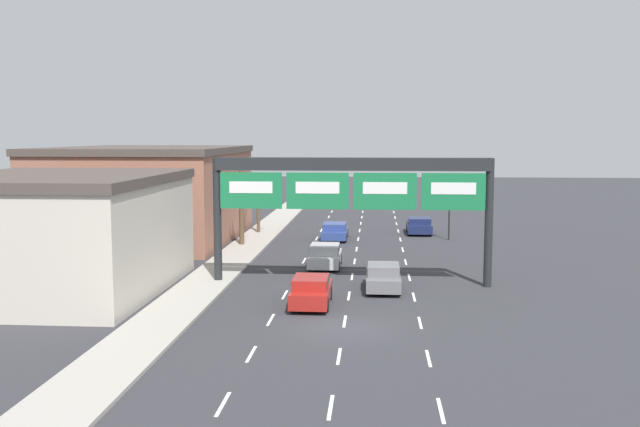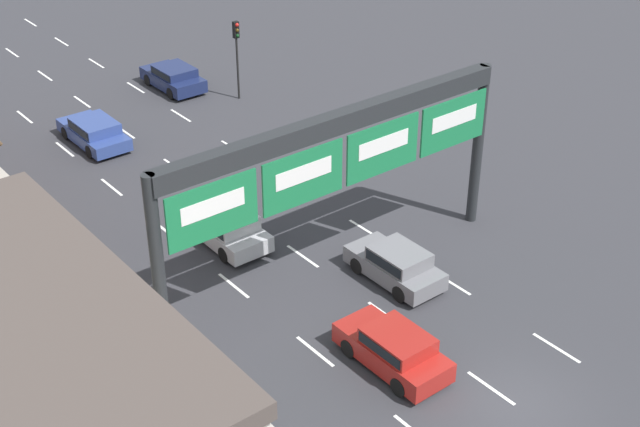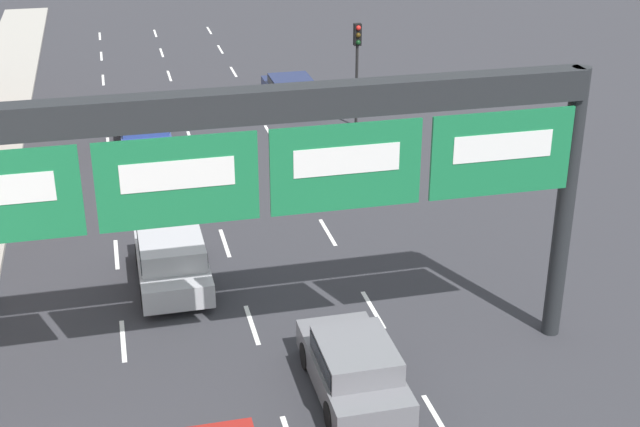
{
  "view_description": "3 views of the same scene",
  "coord_description": "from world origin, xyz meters",
  "px_view_note": "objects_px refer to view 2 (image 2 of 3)",
  "views": [
    {
      "loc": [
        1.28,
        -29.69,
        8.2
      ],
      "look_at": [
        -1.76,
        9.62,
        3.83
      ],
      "focal_mm": 40.0,
      "sensor_mm": 36.0,
      "label": 1
    },
    {
      "loc": [
        -18.0,
        -12.8,
        19.31
      ],
      "look_at": [
        -0.85,
        8.81,
        3.28
      ],
      "focal_mm": 50.0,
      "sensor_mm": 36.0,
      "label": 2
    },
    {
      "loc": [
        -3.0,
        -8.85,
        12.14
      ],
      "look_at": [
        2.27,
        12.8,
        2.16
      ],
      "focal_mm": 50.0,
      "sensor_mm": 36.0,
      "label": 3
    }
  ],
  "objects_px": {
    "car_blue": "(94,131)",
    "car_red": "(394,348)",
    "car_silver": "(226,226)",
    "sign_gantry": "(339,150)",
    "car_grey": "(396,264)",
    "car_navy": "(174,77)",
    "traffic_light_near_gantry": "(237,44)"
  },
  "relations": [
    {
      "from": "car_red",
      "to": "traffic_light_near_gantry",
      "type": "relative_size",
      "value": 0.94
    },
    {
      "from": "car_blue",
      "to": "car_silver",
      "type": "relative_size",
      "value": 1.08
    },
    {
      "from": "sign_gantry",
      "to": "car_grey",
      "type": "height_order",
      "value": "sign_gantry"
    },
    {
      "from": "car_navy",
      "to": "traffic_light_near_gantry",
      "type": "relative_size",
      "value": 0.97
    },
    {
      "from": "car_blue",
      "to": "car_silver",
      "type": "xyz_separation_m",
      "value": [
        0.05,
        -11.83,
        0.06
      ]
    },
    {
      "from": "car_blue",
      "to": "traffic_light_near_gantry",
      "type": "height_order",
      "value": "traffic_light_near_gantry"
    },
    {
      "from": "car_navy",
      "to": "car_silver",
      "type": "xyz_separation_m",
      "value": [
        -6.74,
        -15.72,
        0.04
      ]
    },
    {
      "from": "sign_gantry",
      "to": "car_blue",
      "type": "xyz_separation_m",
      "value": [
        -1.82,
        16.8,
        -4.84
      ]
    },
    {
      "from": "sign_gantry",
      "to": "car_silver",
      "type": "xyz_separation_m",
      "value": [
        -1.78,
        4.98,
        -4.78
      ]
    },
    {
      "from": "car_blue",
      "to": "traffic_light_near_gantry",
      "type": "xyz_separation_m",
      "value": [
        8.89,
        0.42,
        2.43
      ]
    },
    {
      "from": "sign_gantry",
      "to": "traffic_light_near_gantry",
      "type": "distance_m",
      "value": 18.78
    },
    {
      "from": "car_grey",
      "to": "car_red",
      "type": "height_order",
      "value": "car_red"
    },
    {
      "from": "car_red",
      "to": "sign_gantry",
      "type": "bearing_deg",
      "value": 70.9
    },
    {
      "from": "sign_gantry",
      "to": "car_red",
      "type": "distance_m",
      "value": 7.15
    },
    {
      "from": "car_silver",
      "to": "car_blue",
      "type": "bearing_deg",
      "value": 90.23
    },
    {
      "from": "car_blue",
      "to": "car_red",
      "type": "bearing_deg",
      "value": -89.77
    },
    {
      "from": "car_grey",
      "to": "car_blue",
      "type": "relative_size",
      "value": 0.88
    },
    {
      "from": "sign_gantry",
      "to": "car_silver",
      "type": "height_order",
      "value": "sign_gantry"
    },
    {
      "from": "car_blue",
      "to": "car_red",
      "type": "xyz_separation_m",
      "value": [
        0.09,
        -21.82,
        0.05
      ]
    },
    {
      "from": "car_grey",
      "to": "car_navy",
      "type": "relative_size",
      "value": 0.94
    },
    {
      "from": "car_grey",
      "to": "traffic_light_near_gantry",
      "type": "bearing_deg",
      "value": 74.03
    },
    {
      "from": "car_blue",
      "to": "traffic_light_near_gantry",
      "type": "relative_size",
      "value": 1.04
    },
    {
      "from": "traffic_light_near_gantry",
      "to": "car_red",
      "type": "bearing_deg",
      "value": -111.6
    },
    {
      "from": "car_silver",
      "to": "traffic_light_near_gantry",
      "type": "distance_m",
      "value": 15.29
    },
    {
      "from": "sign_gantry",
      "to": "car_navy",
      "type": "distance_m",
      "value": 21.83
    },
    {
      "from": "car_blue",
      "to": "car_navy",
      "type": "height_order",
      "value": "car_navy"
    },
    {
      "from": "sign_gantry",
      "to": "car_blue",
      "type": "distance_m",
      "value": 17.58
    },
    {
      "from": "sign_gantry",
      "to": "car_blue",
      "type": "height_order",
      "value": "sign_gantry"
    },
    {
      "from": "sign_gantry",
      "to": "car_navy",
      "type": "bearing_deg",
      "value": 76.51
    },
    {
      "from": "car_red",
      "to": "car_silver",
      "type": "xyz_separation_m",
      "value": [
        -0.04,
        9.99,
        0.01
      ]
    },
    {
      "from": "car_grey",
      "to": "car_blue",
      "type": "bearing_deg",
      "value": 101.18
    },
    {
      "from": "car_grey",
      "to": "car_silver",
      "type": "relative_size",
      "value": 0.94
    }
  ]
}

